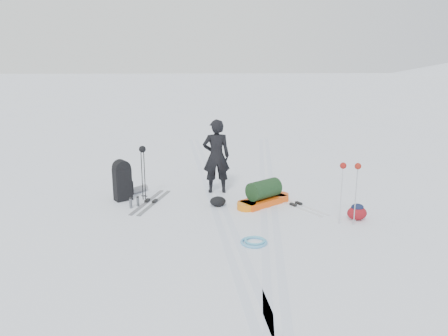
{
  "coord_description": "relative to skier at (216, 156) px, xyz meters",
  "views": [
    {
      "loc": [
        -0.51,
        -9.29,
        3.3
      ],
      "look_at": [
        0.1,
        0.12,
        0.95
      ],
      "focal_mm": 35.0,
      "sensor_mm": 36.0,
      "label": 1
    }
  ],
  "objects": [
    {
      "name": "ground",
      "position": [
        0.01,
        -1.39,
        -0.94
      ],
      "size": [
        200.0,
        200.0,
        0.0
      ],
      "primitive_type": "plane",
      "color": "white",
      "rests_on": "ground"
    },
    {
      "name": "ski_tracks",
      "position": [
        0.62,
        -0.51,
        -0.93
      ],
      "size": [
        3.38,
        17.97,
        0.01
      ],
      "color": "silver",
      "rests_on": "ground"
    },
    {
      "name": "skier",
      "position": [
        0.0,
        0.0,
        0.0
      ],
      "size": [
        0.71,
        0.49,
        1.88
      ],
      "primitive_type": "imported",
      "rotation": [
        0.0,
        0.0,
        3.2
      ],
      "color": "black",
      "rests_on": "ground"
    },
    {
      "name": "pulk_sled",
      "position": [
        1.06,
        -1.03,
        -0.71
      ],
      "size": [
        1.49,
        1.25,
        0.58
      ],
      "rotation": [
        0.0,
        0.0,
        0.63
      ],
      "color": "#ED520D",
      "rests_on": "ground"
    },
    {
      "name": "expedition_rucksack",
      "position": [
        -2.24,
        -0.43,
        -0.48
      ],
      "size": [
        0.76,
        1.05,
        0.99
      ],
      "rotation": [
        0.0,
        0.0,
        0.55
      ],
      "color": "black",
      "rests_on": "ground"
    },
    {
      "name": "ski_poles_black",
      "position": [
        -1.77,
        -0.51,
        0.15
      ],
      "size": [
        0.18,
        0.16,
        1.33
      ],
      "rotation": [
        0.0,
        0.0,
        0.36
      ],
      "color": "black",
      "rests_on": "ground"
    },
    {
      "name": "ski_poles_silver",
      "position": [
        2.57,
        -2.42,
        0.15
      ],
      "size": [
        0.41,
        0.2,
        1.3
      ],
      "rotation": [
        0.0,
        0.0,
        -0.07
      ],
      "color": "silver",
      "rests_on": "ground"
    },
    {
      "name": "touring_skis_grey",
      "position": [
        -1.59,
        -0.73,
        -0.92
      ],
      "size": [
        0.82,
        1.89,
        0.07
      ],
      "rotation": [
        0.0,
        0.0,
        1.27
      ],
      "color": "gray",
      "rests_on": "ground"
    },
    {
      "name": "touring_skis_white",
      "position": [
        1.79,
        -1.18,
        -0.92
      ],
      "size": [
        1.18,
        1.68,
        0.07
      ],
      "rotation": [
        0.0,
        0.0,
        -1.02
      ],
      "color": "silver",
      "rests_on": "ground"
    },
    {
      "name": "rope_coil",
      "position": [
        0.55,
        -3.24,
        -0.91
      ],
      "size": [
        0.51,
        0.51,
        0.06
      ],
      "rotation": [
        0.0,
        0.0,
        -0.02
      ],
      "color": "#54A1CE",
      "rests_on": "ground"
    },
    {
      "name": "small_daypack",
      "position": [
        2.87,
        -2.18,
        -0.77
      ],
      "size": [
        0.5,
        0.44,
        0.36
      ],
      "rotation": [
        0.0,
        0.0,
        -0.35
      ],
      "color": "maroon",
      "rests_on": "ground"
    },
    {
      "name": "thermos_pair",
      "position": [
        -1.94,
        -1.05,
        -0.82
      ],
      "size": [
        0.21,
        0.2,
        0.26
      ],
      "rotation": [
        0.0,
        0.0,
        -0.05
      ],
      "color": "slate",
      "rests_on": "ground"
    },
    {
      "name": "stuff_sack",
      "position": [
        -0.02,
        -1.11,
        -0.82
      ],
      "size": [
        0.41,
        0.34,
        0.23
      ],
      "rotation": [
        0.0,
        0.0,
        0.17
      ],
      "color": "black",
      "rests_on": "ground"
    }
  ]
}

